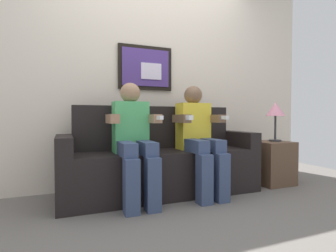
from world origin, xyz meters
TOP-DOWN VIEW (x-y plane):
  - ground_plane at (0.00, 0.00)m, footprint 5.71×5.71m
  - back_wall_assembly at (-0.00, 0.76)m, footprint 4.39×0.10m
  - couch at (0.00, 0.33)m, footprint 1.99×0.58m
  - person_on_left at (-0.33, 0.16)m, footprint 0.46×0.56m
  - person_on_right at (0.34, 0.16)m, footprint 0.46×0.56m
  - side_table_right at (1.35, 0.22)m, footprint 0.40×0.40m
  - table_lamp at (1.39, 0.22)m, footprint 0.22×0.22m

SIDE VIEW (x-z plane):
  - ground_plane at x=0.00m, z-range 0.00..0.00m
  - side_table_right at x=1.35m, z-range 0.00..0.50m
  - couch at x=0.00m, z-range -0.14..0.76m
  - person_on_left at x=-0.33m, z-range 0.05..1.16m
  - person_on_right at x=0.34m, z-range 0.05..1.16m
  - table_lamp at x=1.39m, z-range 0.63..1.09m
  - back_wall_assembly at x=0.00m, z-range 0.00..2.60m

